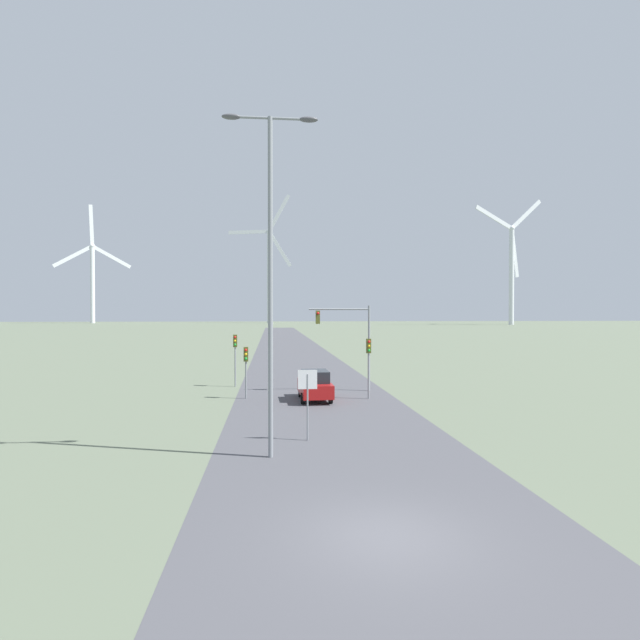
# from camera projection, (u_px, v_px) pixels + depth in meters

# --- Properties ---
(ground_plane) EXTENTS (600.00, 600.00, 0.00)m
(ground_plane) POSITION_uv_depth(u_px,v_px,m) (387.00, 536.00, 11.97)
(ground_plane) COLOR #5B6651
(road_surface) EXTENTS (10.00, 240.00, 0.01)m
(road_surface) POSITION_uv_depth(u_px,v_px,m) (295.00, 357.00, 59.74)
(road_surface) COLOR #47474C
(road_surface) RESTS_ON ground
(streetlamp) EXTENTS (3.53, 0.32, 12.61)m
(streetlamp) POSITION_uv_depth(u_px,v_px,m) (270.00, 250.00, 18.35)
(streetlamp) COLOR gray
(streetlamp) RESTS_ON ground
(stop_sign_near) EXTENTS (0.81, 0.07, 2.97)m
(stop_sign_near) POSITION_uv_depth(u_px,v_px,m) (308.00, 391.00, 20.86)
(stop_sign_near) COLOR gray
(stop_sign_near) RESTS_ON ground
(traffic_light_post_near_left) EXTENTS (0.28, 0.34, 3.23)m
(traffic_light_post_near_left) POSITION_uv_depth(u_px,v_px,m) (246.00, 361.00, 31.02)
(traffic_light_post_near_left) COLOR gray
(traffic_light_post_near_left) RESTS_ON ground
(traffic_light_post_near_right) EXTENTS (0.28, 0.34, 3.75)m
(traffic_light_post_near_right) POSITION_uv_depth(u_px,v_px,m) (369.00, 355.00, 30.92)
(traffic_light_post_near_right) COLOR gray
(traffic_light_post_near_right) RESTS_ON ground
(traffic_light_post_mid_left) EXTENTS (0.28, 0.34, 3.78)m
(traffic_light_post_mid_left) POSITION_uv_depth(u_px,v_px,m) (235.00, 348.00, 36.02)
(traffic_light_post_mid_left) COLOR gray
(traffic_light_post_mid_left) RESTS_ON ground
(traffic_light_mast_overhead) EXTENTS (4.23, 0.35, 5.86)m
(traffic_light_mast_overhead) POSITION_uv_depth(u_px,v_px,m) (348.00, 330.00, 34.00)
(traffic_light_mast_overhead) COLOR gray
(traffic_light_mast_overhead) RESTS_ON ground
(car_approaching) EXTENTS (1.94, 4.16, 1.83)m
(car_approaching) POSITION_uv_depth(u_px,v_px,m) (315.00, 385.00, 30.57)
(car_approaching) COLOR maroon
(car_approaching) RESTS_ON ground
(wind_turbine_far_left) EXTENTS (33.62, 17.84, 61.02)m
(wind_turbine_far_left) POSITION_uv_depth(u_px,v_px,m) (92.00, 274.00, 257.04)
(wind_turbine_far_left) COLOR silver
(wind_turbine_far_left) RESTS_ON ground
(wind_turbine_left) EXTENTS (33.11, 5.17, 67.32)m
(wind_turbine_left) POSITION_uv_depth(u_px,v_px,m) (269.00, 266.00, 261.36)
(wind_turbine_left) COLOR silver
(wind_turbine_left) RESTS_ON ground
(wind_turbine_center) EXTENTS (36.65, 12.95, 57.73)m
(wind_turbine_center) POSITION_uv_depth(u_px,v_px,m) (512.00, 264.00, 223.72)
(wind_turbine_center) COLOR silver
(wind_turbine_center) RESTS_ON ground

